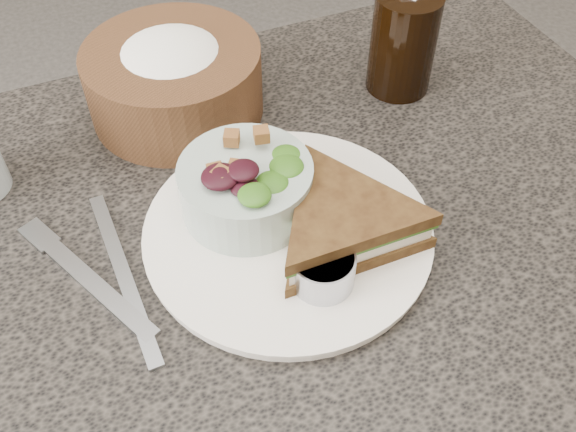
{
  "coord_description": "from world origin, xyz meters",
  "views": [
    {
      "loc": [
        -0.13,
        -0.39,
        1.25
      ],
      "look_at": [
        0.03,
        -0.01,
        0.78
      ],
      "focal_mm": 40.0,
      "sensor_mm": 36.0,
      "label": 1
    }
  ],
  "objects_px": {
    "bread_basket": "(173,70)",
    "cola_glass": "(404,39)",
    "dining_table": "(268,406)",
    "sandwich": "(343,222)",
    "salad_bowl": "(246,181)",
    "dinner_plate": "(288,232)",
    "dressing_ramekin": "(323,270)"
  },
  "relations": [
    {
      "from": "dining_table",
      "to": "sandwich",
      "type": "xyz_separation_m",
      "value": [
        0.07,
        -0.04,
        0.41
      ]
    },
    {
      "from": "salad_bowl",
      "to": "bread_basket",
      "type": "height_order",
      "value": "bread_basket"
    },
    {
      "from": "dressing_ramekin",
      "to": "bread_basket",
      "type": "xyz_separation_m",
      "value": [
        -0.05,
        0.31,
        0.03
      ]
    },
    {
      "from": "dinner_plate",
      "to": "cola_glass",
      "type": "bearing_deg",
      "value": 37.8
    },
    {
      "from": "dinner_plate",
      "to": "bread_basket",
      "type": "bearing_deg",
      "value": 100.39
    },
    {
      "from": "bread_basket",
      "to": "dinner_plate",
      "type": "bearing_deg",
      "value": -79.61
    },
    {
      "from": "sandwich",
      "to": "dressing_ramekin",
      "type": "distance_m",
      "value": 0.06
    },
    {
      "from": "dining_table",
      "to": "cola_glass",
      "type": "xyz_separation_m",
      "value": [
        0.25,
        0.17,
        0.44
      ]
    },
    {
      "from": "sandwich",
      "to": "dressing_ramekin",
      "type": "relative_size",
      "value": 3.08
    },
    {
      "from": "dressing_ramekin",
      "to": "cola_glass",
      "type": "bearing_deg",
      "value": 48.12
    },
    {
      "from": "dining_table",
      "to": "sandwich",
      "type": "distance_m",
      "value": 0.42
    },
    {
      "from": "dinner_plate",
      "to": "sandwich",
      "type": "height_order",
      "value": "sandwich"
    },
    {
      "from": "sandwich",
      "to": "dinner_plate",
      "type": "bearing_deg",
      "value": 142.51
    },
    {
      "from": "dining_table",
      "to": "dressing_ramekin",
      "type": "distance_m",
      "value": 0.41
    },
    {
      "from": "cola_glass",
      "to": "dressing_ramekin",
      "type": "bearing_deg",
      "value": -131.88
    },
    {
      "from": "salad_bowl",
      "to": "cola_glass",
      "type": "height_order",
      "value": "cola_glass"
    },
    {
      "from": "salad_bowl",
      "to": "bread_basket",
      "type": "xyz_separation_m",
      "value": [
        -0.02,
        0.19,
        0.01
      ]
    },
    {
      "from": "dining_table",
      "to": "bread_basket",
      "type": "bearing_deg",
      "value": 93.42
    },
    {
      "from": "cola_glass",
      "to": "dinner_plate",
      "type": "bearing_deg",
      "value": -142.2
    },
    {
      "from": "sandwich",
      "to": "cola_glass",
      "type": "bearing_deg",
      "value": 49.37
    },
    {
      "from": "sandwich",
      "to": "dressing_ramekin",
      "type": "height_order",
      "value": "sandwich"
    },
    {
      "from": "dinner_plate",
      "to": "dining_table",
      "type": "bearing_deg",
      "value": 168.87
    },
    {
      "from": "dressing_ramekin",
      "to": "bread_basket",
      "type": "relative_size",
      "value": 0.29
    },
    {
      "from": "sandwich",
      "to": "cola_glass",
      "type": "relative_size",
      "value": 1.34
    },
    {
      "from": "bread_basket",
      "to": "cola_glass",
      "type": "distance_m",
      "value": 0.27
    },
    {
      "from": "sandwich",
      "to": "bread_basket",
      "type": "bearing_deg",
      "value": 108.32
    },
    {
      "from": "dressing_ramekin",
      "to": "bread_basket",
      "type": "distance_m",
      "value": 0.31
    },
    {
      "from": "dinner_plate",
      "to": "sandwich",
      "type": "relative_size",
      "value": 1.57
    },
    {
      "from": "sandwich",
      "to": "cola_glass",
      "type": "distance_m",
      "value": 0.28
    },
    {
      "from": "salad_bowl",
      "to": "dressing_ramekin",
      "type": "height_order",
      "value": "salad_bowl"
    },
    {
      "from": "salad_bowl",
      "to": "cola_glass",
      "type": "xyz_separation_m",
      "value": [
        0.25,
        0.13,
        0.02
      ]
    },
    {
      "from": "bread_basket",
      "to": "salad_bowl",
      "type": "bearing_deg",
      "value": -85.24
    }
  ]
}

